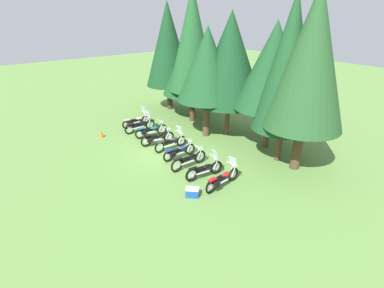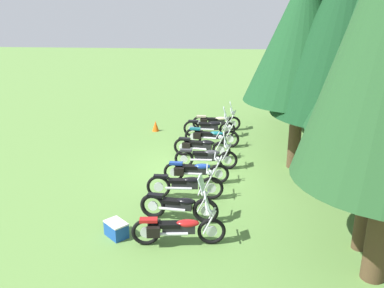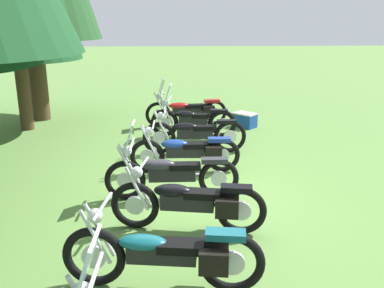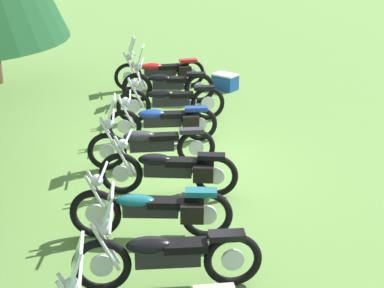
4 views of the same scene
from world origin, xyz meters
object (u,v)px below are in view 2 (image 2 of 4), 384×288
motorcycle_8 (177,228)px  picnic_cooler (116,229)px  motorcycle_3 (201,146)px  pine_tree_4 (348,26)px  motorcycle_7 (180,205)px  motorcycle_0 (216,121)px  motorcycle_5 (195,170)px  pine_tree_3 (303,34)px  traffic_cone (156,126)px  pine_tree_0 (312,12)px  pine_tree_1 (331,36)px  motorcycle_2 (211,136)px  motorcycle_1 (210,127)px  motorcycle_6 (185,185)px  motorcycle_4 (207,156)px

motorcycle_8 → picnic_cooler: bearing=164.8°
motorcycle_3 → pine_tree_4: 6.67m
motorcycle_7 → motorcycle_3: bearing=93.3°
motorcycle_0 → motorcycle_5: motorcycle_0 is taller
pine_tree_3 → traffic_cone: size_ratio=14.60×
motorcycle_8 → pine_tree_0: (-11.94, 5.05, 4.80)m
pine_tree_4 → pine_tree_0: bearing=178.1°
pine_tree_1 → motorcycle_7: bearing=-34.1°
pine_tree_3 → motorcycle_7: bearing=-40.9°
motorcycle_2 → motorcycle_3: (1.34, -0.33, 0.00)m
motorcycle_3 → motorcycle_8: bearing=-82.2°
pine_tree_4 → motorcycle_2: bearing=-123.5°
motorcycle_2 → pine_tree_3: (2.07, 3.09, 4.27)m
motorcycle_7 → motorcycle_2: bearing=91.0°
motorcycle_2 → traffic_cone: motorcycle_2 is taller
motorcycle_2 → pine_tree_0: (-4.39, 4.52, 4.81)m
motorcycle_1 → motorcycle_5: 5.03m
motorcycle_0 → motorcycle_7: motorcycle_7 is taller
motorcycle_1 → motorcycle_6: size_ratio=0.98×
motorcycle_2 → pine_tree_4: size_ratio=0.29×
motorcycle_0 → motorcycle_8: bearing=-95.0°
motorcycle_5 → traffic_cone: bearing=112.4°
motorcycle_6 → motorcycle_5: bearing=79.6°
motorcycle_4 → pine_tree_4: pine_tree_4 is taller
motorcycle_1 → motorcycle_8: 8.82m
pine_tree_3 → pine_tree_1: bearing=154.9°
motorcycle_6 → pine_tree_1: size_ratio=0.34×
motorcycle_3 → pine_tree_0: bearing=59.4°
motorcycle_3 → pine_tree_3: bearing=-2.4°
motorcycle_2 → motorcycle_4: size_ratio=1.01×
motorcycle_6 → traffic_cone: bearing=105.2°
motorcycle_3 → motorcycle_8: motorcycle_8 is taller
motorcycle_8 → pine_tree_3: bearing=50.4°
motorcycle_0 → motorcycle_5: (6.09, -0.53, -0.00)m
pine_tree_4 → pine_tree_3: bearing=-122.8°
pine_tree_0 → pine_tree_1: bearing=7.7°
motorcycle_3 → pine_tree_1: (-3.09, 5.21, 3.95)m
motorcycle_2 → pine_tree_0: size_ratio=0.27×
pine_tree_0 → picnic_cooler: pine_tree_0 is taller
motorcycle_6 → motorcycle_4: bearing=76.4°
pine_tree_3 → motorcycle_8: bearing=-33.4°
motorcycle_0 → traffic_cone: 2.82m
motorcycle_0 → pine_tree_0: pine_tree_0 is taller
picnic_cooler → pine_tree_0: bearing=150.3°
pine_tree_0 → pine_tree_4: 7.23m
pine_tree_1 → pine_tree_3: bearing=-25.1°
motorcycle_3 → motorcycle_8: size_ratio=0.96×
pine_tree_0 → picnic_cooler: 14.37m
motorcycle_0 → motorcycle_3: 3.70m
motorcycle_2 → motorcycle_7: (6.34, -0.60, 0.01)m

